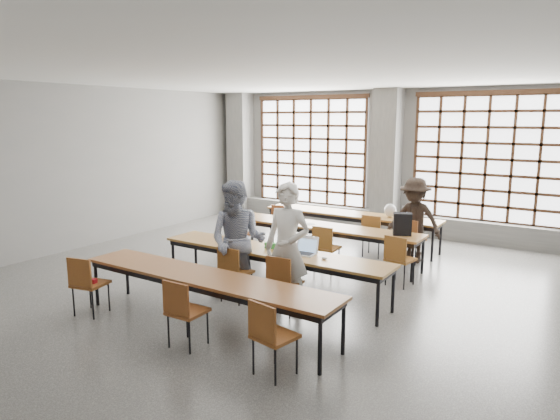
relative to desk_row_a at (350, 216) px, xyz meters
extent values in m
plane|color=#484845|center=(0.14, -3.50, -0.66)|extent=(11.00, 11.00, 0.00)
plane|color=silver|center=(0.14, -3.50, 2.84)|extent=(11.00, 11.00, 0.00)
plane|color=slate|center=(0.14, 2.00, 1.09)|extent=(10.00, 0.00, 10.00)
plane|color=slate|center=(-4.86, -3.50, 1.09)|extent=(0.00, 11.00, 11.00)
cube|color=#545452|center=(-4.36, 1.72, 1.09)|extent=(0.60, 0.55, 3.50)
cube|color=#545452|center=(0.14, 1.72, 1.09)|extent=(0.60, 0.55, 3.50)
cube|color=white|center=(-2.11, 1.98, 1.24)|extent=(3.20, 0.02, 2.80)
cube|color=black|center=(-2.11, 1.90, 1.24)|extent=(3.20, 0.05, 2.80)
cube|color=black|center=(-2.11, 1.90, -0.21)|extent=(3.32, 0.07, 0.10)
cube|color=black|center=(-2.11, 1.90, 2.69)|extent=(3.32, 0.07, 0.10)
cube|color=white|center=(2.39, 1.98, 1.24)|extent=(3.20, 0.02, 2.80)
cube|color=black|center=(2.39, 1.90, 1.24)|extent=(3.20, 0.05, 2.80)
cube|color=black|center=(2.39, 1.90, -0.21)|extent=(3.32, 0.07, 0.10)
cube|color=black|center=(2.39, 1.90, 2.69)|extent=(3.32, 0.07, 0.10)
cube|color=#545452|center=(0.14, 1.80, -0.41)|extent=(9.80, 0.35, 0.50)
cube|color=brown|center=(0.00, 0.00, 0.05)|extent=(4.00, 0.70, 0.04)
cube|color=black|center=(0.00, 0.00, -0.01)|extent=(3.90, 0.64, 0.08)
cylinder|color=black|center=(-1.92, -0.29, -0.32)|extent=(0.05, 0.05, 0.69)
cylinder|color=black|center=(-1.92, 0.29, -0.32)|extent=(0.05, 0.05, 0.69)
cylinder|color=black|center=(1.92, -0.29, -0.32)|extent=(0.05, 0.05, 0.69)
cylinder|color=black|center=(1.92, 0.29, -0.32)|extent=(0.05, 0.05, 0.69)
cube|color=brown|center=(0.08, -1.46, 0.05)|extent=(4.00, 0.70, 0.04)
cube|color=black|center=(0.08, -1.46, -0.01)|extent=(3.90, 0.64, 0.08)
cylinder|color=black|center=(-1.84, -1.75, -0.32)|extent=(0.05, 0.05, 0.69)
cylinder|color=black|center=(-1.84, -1.17, -0.32)|extent=(0.05, 0.05, 0.69)
cylinder|color=black|center=(2.00, -1.75, -0.32)|extent=(0.05, 0.05, 0.69)
cylinder|color=black|center=(2.00, -1.17, -0.32)|extent=(0.05, 0.05, 0.69)
cube|color=brown|center=(0.30, -3.54, 0.05)|extent=(4.00, 0.70, 0.04)
cube|color=black|center=(0.30, -3.54, -0.01)|extent=(3.90, 0.64, 0.08)
cylinder|color=black|center=(-1.62, -3.83, -0.32)|extent=(0.05, 0.05, 0.69)
cylinder|color=black|center=(-1.62, -3.25, -0.32)|extent=(0.05, 0.05, 0.69)
cylinder|color=black|center=(2.22, -3.83, -0.32)|extent=(0.05, 0.05, 0.69)
cylinder|color=black|center=(2.22, -3.25, -0.32)|extent=(0.05, 0.05, 0.69)
cube|color=brown|center=(0.27, -5.12, 0.05)|extent=(4.00, 0.70, 0.04)
cube|color=black|center=(0.27, -5.12, -0.01)|extent=(3.90, 0.64, 0.08)
cylinder|color=black|center=(-1.65, -5.41, -0.32)|extent=(0.05, 0.05, 0.69)
cylinder|color=black|center=(-1.65, -4.83, -0.32)|extent=(0.05, 0.05, 0.69)
cylinder|color=black|center=(2.19, -5.41, -0.32)|extent=(0.05, 0.05, 0.69)
cylinder|color=black|center=(2.19, -4.83, -0.32)|extent=(0.05, 0.05, 0.69)
cube|color=brown|center=(-1.40, -0.55, -0.21)|extent=(0.42, 0.42, 0.04)
cube|color=brown|center=(-1.40, -0.75, 0.02)|extent=(0.40, 0.03, 0.40)
cylinder|color=black|center=(-1.40, -0.55, -0.44)|extent=(0.02, 0.02, 0.45)
cube|color=brown|center=(0.80, -0.55, -0.21)|extent=(0.43, 0.43, 0.04)
cube|color=brown|center=(0.81, -0.75, 0.02)|extent=(0.40, 0.04, 0.40)
cylinder|color=black|center=(0.80, -0.55, -0.44)|extent=(0.02, 0.02, 0.45)
cube|color=brown|center=(1.60, -0.55, -0.21)|extent=(0.48, 0.48, 0.04)
cube|color=brown|center=(1.57, -0.75, 0.02)|extent=(0.40, 0.10, 0.40)
cylinder|color=black|center=(1.60, -0.55, -0.44)|extent=(0.02, 0.02, 0.45)
cube|color=maroon|center=(-1.52, -2.01, -0.21)|extent=(0.49, 0.49, 0.04)
cube|color=maroon|center=(-1.49, -2.20, 0.02)|extent=(0.40, 0.10, 0.40)
cylinder|color=black|center=(-1.52, -2.01, -0.44)|extent=(0.02, 0.02, 0.45)
cube|color=brown|center=(0.48, -2.01, -0.21)|extent=(0.44, 0.44, 0.04)
cube|color=brown|center=(0.49, -2.21, 0.02)|extent=(0.40, 0.05, 0.40)
cylinder|color=black|center=(0.48, -2.01, -0.44)|extent=(0.02, 0.02, 0.45)
cube|color=brown|center=(1.88, -2.01, -0.21)|extent=(0.47, 0.47, 0.04)
cube|color=brown|center=(1.85, -2.20, 0.02)|extent=(0.40, 0.09, 0.40)
cylinder|color=black|center=(1.88, -2.01, -0.44)|extent=(0.02, 0.02, 0.45)
cube|color=brown|center=(0.00, -4.09, -0.21)|extent=(0.43, 0.43, 0.04)
cube|color=brown|center=(0.01, -4.29, 0.02)|extent=(0.40, 0.04, 0.40)
cylinder|color=black|center=(0.00, -4.09, -0.44)|extent=(0.02, 0.02, 0.45)
cube|color=brown|center=(0.90, -4.09, -0.21)|extent=(0.43, 0.43, 0.04)
cube|color=brown|center=(0.91, -4.29, 0.02)|extent=(0.40, 0.04, 0.40)
cylinder|color=black|center=(0.90, -4.09, -0.44)|extent=(0.02, 0.02, 0.45)
cube|color=brown|center=(-1.43, -5.67, -0.21)|extent=(0.50, 0.50, 0.04)
cube|color=brown|center=(-1.38, -5.86, 0.02)|extent=(0.40, 0.12, 0.40)
cylinder|color=black|center=(-1.43, -5.67, -0.44)|extent=(0.02, 0.02, 0.45)
cube|color=brown|center=(0.47, -5.67, -0.21)|extent=(0.43, 0.43, 0.04)
cube|color=brown|center=(0.48, -5.87, 0.02)|extent=(0.40, 0.04, 0.40)
cylinder|color=black|center=(0.47, -5.67, -0.44)|extent=(0.02, 0.02, 0.45)
cube|color=brown|center=(1.77, -5.67, -0.21)|extent=(0.49, 0.49, 0.04)
cube|color=brown|center=(1.73, -5.87, 0.02)|extent=(0.40, 0.10, 0.40)
cylinder|color=black|center=(1.77, -5.67, -0.44)|extent=(0.02, 0.02, 0.45)
imported|color=silver|center=(0.90, -4.04, 0.29)|extent=(0.73, 0.50, 1.91)
imported|color=#182348|center=(0.00, -4.04, 0.27)|extent=(1.09, 0.97, 1.87)
imported|color=black|center=(1.60, -0.50, 0.17)|extent=(1.10, 0.66, 1.67)
cube|color=silver|center=(0.85, -3.49, 0.08)|extent=(0.38, 0.28, 0.02)
cube|color=black|center=(0.85, -3.50, 0.09)|extent=(0.31, 0.20, 0.00)
cube|color=silver|center=(0.84, -3.35, 0.20)|extent=(0.36, 0.09, 0.26)
cube|color=#87B3E9|center=(0.84, -3.36, 0.17)|extent=(0.31, 0.07, 0.21)
cube|color=#B9BABF|center=(1.35, 0.05, 0.08)|extent=(0.43, 0.37, 0.02)
cube|color=black|center=(1.35, 0.04, 0.09)|extent=(0.34, 0.27, 0.00)
cube|color=#B9BABF|center=(1.30, 0.18, 0.20)|extent=(0.36, 0.19, 0.26)
cube|color=#8CB3F3|center=(1.31, 0.17, 0.17)|extent=(0.31, 0.15, 0.21)
ellipsoid|color=white|center=(1.25, -3.56, 0.08)|extent=(0.12, 0.10, 0.04)
cube|color=green|center=(0.25, -3.46, 0.11)|extent=(0.26, 0.11, 0.09)
cube|color=black|center=(0.48, -3.64, 0.07)|extent=(0.14, 0.10, 0.01)
cube|color=white|center=(-0.52, -1.41, 0.07)|extent=(0.36, 0.32, 0.00)
cube|color=white|center=(-0.22, -1.51, 0.07)|extent=(0.33, 0.26, 0.00)
cube|color=black|center=(1.68, -1.41, 0.27)|extent=(0.37, 0.31, 0.40)
ellipsoid|color=silver|center=(0.90, 0.05, 0.21)|extent=(0.32, 0.29, 0.29)
cube|color=#AE151E|center=(-1.43, -5.67, -0.16)|extent=(0.21, 0.12, 0.06)
camera|label=1|loc=(4.61, -9.93, 2.14)|focal=32.00mm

